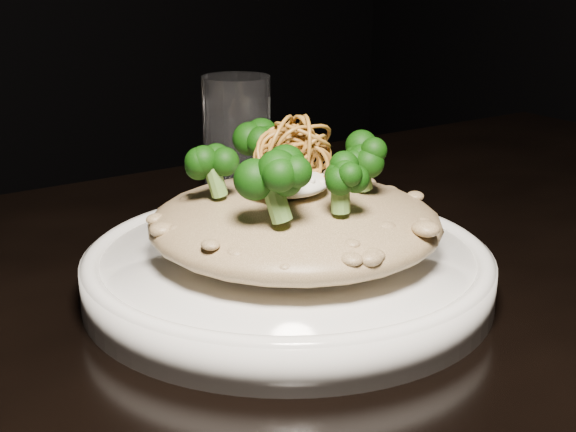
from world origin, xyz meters
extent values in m
cube|color=black|center=(0.00, 0.00, 0.73)|extent=(1.10, 0.80, 0.04)
cylinder|color=black|center=(0.48, 0.33, 0.35)|extent=(0.05, 0.05, 0.71)
cylinder|color=white|center=(-0.09, 0.06, 0.76)|extent=(0.28, 0.28, 0.03)
ellipsoid|color=brown|center=(-0.08, 0.06, 0.80)|extent=(0.20, 0.20, 0.04)
ellipsoid|color=silver|center=(-0.09, 0.06, 0.83)|extent=(0.06, 0.06, 0.02)
cylinder|color=silver|center=(0.00, 0.28, 0.81)|extent=(0.07, 0.07, 0.11)
camera|label=1|loc=(-0.37, -0.36, 0.97)|focal=50.00mm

